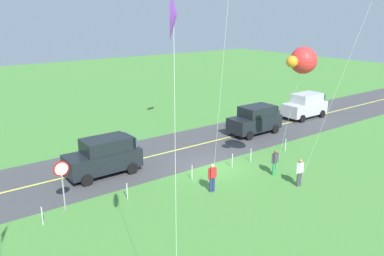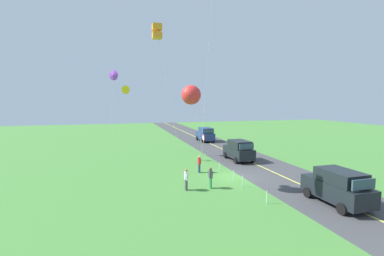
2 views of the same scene
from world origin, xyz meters
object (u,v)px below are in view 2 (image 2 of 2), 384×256
at_px(car_suv_foreground, 239,150).
at_px(person_adult_companion, 210,177).
at_px(car_parked_east_far, 205,134).
at_px(kite_blue_mid, 191,95).
at_px(kite_green_far, 113,76).
at_px(kite_red_low, 157,32).
at_px(stop_sign, 203,141).
at_px(person_child_watcher, 199,163).
at_px(kite_pink_drift, 126,90).
at_px(person_adult_near, 186,179).
at_px(car_parked_west_near, 337,186).

bearing_deg(car_suv_foreground, person_adult_companion, 142.52).
distance_m(car_parked_east_far, kite_blue_mid, 24.72).
relative_size(car_suv_foreground, kite_green_far, 0.45).
distance_m(car_suv_foreground, kite_red_low, 17.10).
relative_size(stop_sign, person_child_watcher, 1.60).
bearing_deg(kite_pink_drift, kite_green_far, 164.26).
bearing_deg(person_adult_near, stop_sign, -101.91).
distance_m(car_parked_west_near, kite_green_far, 23.15).
bearing_deg(kite_red_low, person_adult_companion, -67.82).
bearing_deg(car_parked_east_far, car_parked_west_near, 178.97).
xyz_separation_m(person_child_watcher, kite_blue_mid, (-4.31, 1.99, 6.10)).
xyz_separation_m(car_parked_east_far, stop_sign, (-10.98, 3.93, 0.65)).
height_order(car_parked_east_far, person_adult_companion, car_parked_east_far).
xyz_separation_m(car_parked_east_far, car_parked_west_near, (-27.62, 0.50, 0.00)).
xyz_separation_m(stop_sign, kite_blue_mid, (-11.44, 4.72, 5.16)).
xyz_separation_m(kite_red_low, kite_green_far, (13.49, 2.81, -1.42)).
bearing_deg(person_adult_companion, person_adult_near, 111.15).
distance_m(car_suv_foreground, kite_blue_mid, 12.50).
xyz_separation_m(car_parked_east_far, person_adult_near, (-22.46, 9.02, -0.29)).
bearing_deg(person_child_watcher, kite_green_far, -31.77).
height_order(person_adult_near, person_adult_companion, same).
distance_m(car_parked_east_far, car_parked_west_near, 27.62).
distance_m(car_parked_east_far, kite_pink_drift, 15.43).
bearing_deg(kite_green_far, kite_red_low, -168.23).
bearing_deg(car_parked_west_near, stop_sign, 11.66).
relative_size(kite_blue_mid, kite_pink_drift, 0.90).
bearing_deg(car_parked_east_far, stop_sign, 160.31).
distance_m(person_child_watcher, kite_red_low, 12.45).
height_order(car_parked_west_near, kite_red_low, kite_red_low).
xyz_separation_m(car_parked_east_far, person_adult_companion, (-22.53, 7.16, -0.29)).
relative_size(kite_red_low, kite_blue_mid, 1.46).
bearing_deg(car_parked_west_near, kite_red_low, 72.41).
height_order(person_adult_companion, kite_pink_drift, kite_pink_drift).
height_order(person_adult_near, kite_green_far, kite_green_far).
xyz_separation_m(car_parked_east_far, kite_green_far, (-10.71, 14.08, 8.12)).
xyz_separation_m(car_suv_foreground, car_parked_west_near, (-13.17, -0.47, 0.00)).
distance_m(stop_sign, kite_red_low, 17.55).
bearing_deg(car_parked_west_near, kite_blue_mid, 57.46).
relative_size(car_parked_west_near, kite_blue_mid, 0.57).
bearing_deg(person_child_watcher, person_adult_companion, 96.68).
relative_size(person_adult_companion, person_child_watcher, 1.00).
bearing_deg(car_suv_foreground, car_parked_east_far, -3.82).
bearing_deg(stop_sign, kite_green_far, 88.52).
distance_m(person_adult_companion, kite_green_far, 16.06).
height_order(car_parked_east_far, car_parked_west_near, same).
relative_size(car_suv_foreground, kite_blue_mid, 0.57).
relative_size(stop_sign, kite_green_far, 0.26).
bearing_deg(kite_green_far, kite_pink_drift, -15.74).
height_order(stop_sign, kite_pink_drift, kite_pink_drift).
xyz_separation_m(car_parked_west_near, kite_blue_mid, (5.20, 8.15, 5.81)).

